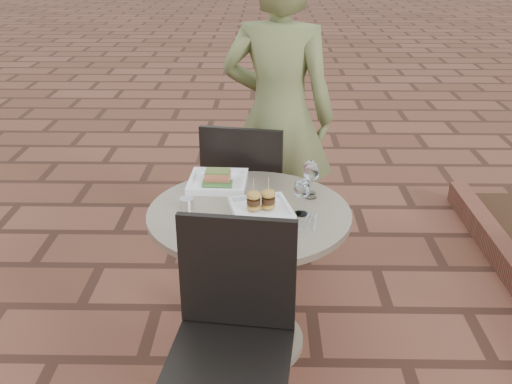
{
  "coord_description": "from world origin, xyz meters",
  "views": [
    {
      "loc": [
        0.16,
        -2.11,
        1.86
      ],
      "look_at": [
        0.12,
        0.14,
        0.82
      ],
      "focal_mm": 40.0,
      "sensor_mm": 36.0,
      "label": 1
    }
  ],
  "objects_px": {
    "chair_far": "(245,188)",
    "chair_near": "(233,323)",
    "plate_tuna": "(250,239)",
    "diner": "(278,117)",
    "plate_sliders": "(261,206)",
    "plate_salmon": "(218,181)",
    "cafe_table": "(249,258)"
  },
  "relations": [
    {
      "from": "chair_far",
      "to": "chair_near",
      "type": "xyz_separation_m",
      "value": [
        -0.0,
        -1.2,
        0.0
      ]
    },
    {
      "from": "chair_near",
      "to": "plate_tuna",
      "type": "height_order",
      "value": "chair_near"
    },
    {
      "from": "chair_far",
      "to": "diner",
      "type": "bearing_deg",
      "value": -117.28
    },
    {
      "from": "diner",
      "to": "plate_sliders",
      "type": "relative_size",
      "value": 5.84
    },
    {
      "from": "plate_salmon",
      "to": "plate_sliders",
      "type": "distance_m",
      "value": 0.36
    },
    {
      "from": "cafe_table",
      "to": "diner",
      "type": "distance_m",
      "value": 0.98
    },
    {
      "from": "plate_tuna",
      "to": "plate_salmon",
      "type": "bearing_deg",
      "value": 107.03
    },
    {
      "from": "cafe_table",
      "to": "plate_tuna",
      "type": "distance_m",
      "value": 0.38
    },
    {
      "from": "cafe_table",
      "to": "chair_near",
      "type": "bearing_deg",
      "value": -94.58
    },
    {
      "from": "diner",
      "to": "plate_tuna",
      "type": "xyz_separation_m",
      "value": [
        -0.13,
        -1.16,
        -0.14
      ]
    },
    {
      "from": "plate_salmon",
      "to": "plate_sliders",
      "type": "relative_size",
      "value": 0.95
    },
    {
      "from": "chair_far",
      "to": "plate_salmon",
      "type": "bearing_deg",
      "value": 81.8
    },
    {
      "from": "cafe_table",
      "to": "diner",
      "type": "xyz_separation_m",
      "value": [
        0.14,
        0.88,
        0.4
      ]
    },
    {
      "from": "chair_far",
      "to": "diner",
      "type": "xyz_separation_m",
      "value": [
        0.18,
        0.24,
        0.34
      ]
    },
    {
      "from": "cafe_table",
      "to": "chair_near",
      "type": "distance_m",
      "value": 0.56
    },
    {
      "from": "chair_near",
      "to": "plate_salmon",
      "type": "height_order",
      "value": "chair_near"
    },
    {
      "from": "chair_far",
      "to": "plate_tuna",
      "type": "xyz_separation_m",
      "value": [
        0.05,
        -0.92,
        0.2
      ]
    },
    {
      "from": "chair_near",
      "to": "plate_sliders",
      "type": "relative_size",
      "value": 3.07
    },
    {
      "from": "diner",
      "to": "plate_tuna",
      "type": "height_order",
      "value": "diner"
    },
    {
      "from": "chair_near",
      "to": "plate_salmon",
      "type": "xyz_separation_m",
      "value": [
        -0.12,
        0.83,
        0.2
      ]
    },
    {
      "from": "cafe_table",
      "to": "chair_far",
      "type": "height_order",
      "value": "chair_far"
    },
    {
      "from": "cafe_table",
      "to": "plate_sliders",
      "type": "relative_size",
      "value": 2.97
    },
    {
      "from": "plate_salmon",
      "to": "diner",
      "type": "bearing_deg",
      "value": 63.51
    },
    {
      "from": "cafe_table",
      "to": "plate_salmon",
      "type": "xyz_separation_m",
      "value": [
        -0.16,
        0.28,
        0.27
      ]
    },
    {
      "from": "chair_near",
      "to": "diner",
      "type": "relative_size",
      "value": 0.53
    },
    {
      "from": "chair_far",
      "to": "plate_salmon",
      "type": "xyz_separation_m",
      "value": [
        -0.12,
        -0.37,
        0.2
      ]
    },
    {
      "from": "plate_sliders",
      "to": "plate_tuna",
      "type": "distance_m",
      "value": 0.27
    },
    {
      "from": "cafe_table",
      "to": "plate_tuna",
      "type": "xyz_separation_m",
      "value": [
        0.01,
        -0.28,
        0.26
      ]
    },
    {
      "from": "chair_far",
      "to": "plate_tuna",
      "type": "relative_size",
      "value": 2.76
    },
    {
      "from": "chair_far",
      "to": "plate_salmon",
      "type": "relative_size",
      "value": 3.24
    },
    {
      "from": "chair_near",
      "to": "diner",
      "type": "height_order",
      "value": "diner"
    },
    {
      "from": "chair_far",
      "to": "cafe_table",
      "type": "bearing_deg",
      "value": 103.51
    }
  ]
}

